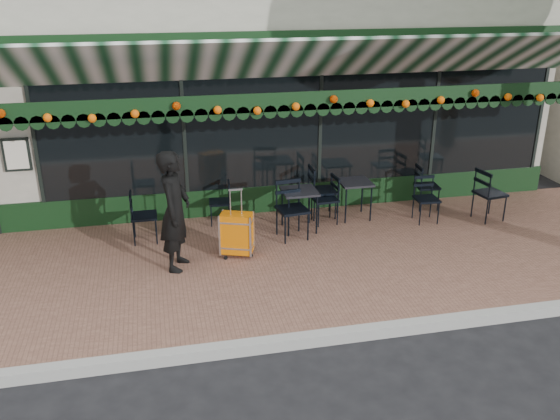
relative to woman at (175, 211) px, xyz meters
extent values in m
plane|color=black|center=(1.29, -2.07, -1.05)|extent=(80.00, 80.00, 0.00)
cube|color=brown|center=(1.29, -0.07, -0.97)|extent=(18.00, 4.00, 0.15)
cube|color=#9E9E99|center=(1.29, -2.15, -0.97)|extent=(18.00, 0.16, 0.15)
cube|color=gray|center=(1.29, 5.93, 1.20)|extent=(12.00, 8.00, 4.50)
cube|color=black|center=(2.49, 1.91, 0.60)|extent=(9.20, 0.04, 2.00)
cube|color=silver|center=(-2.41, 1.87, 0.45)|extent=(0.42, 0.04, 0.55)
cube|color=black|center=(1.29, 0.45, 1.41)|extent=(12.00, 0.03, 0.28)
cylinder|color=#E85F07|center=(1.29, 0.39, 1.39)|extent=(11.60, 0.12, 0.12)
imported|color=black|center=(0.00, 0.00, 0.00)|extent=(0.61, 0.75, 1.79)
cube|color=#DB6806|center=(0.91, 0.19, -0.51)|extent=(0.54, 0.41, 0.63)
cube|color=black|center=(0.91, 0.19, -0.86)|extent=(0.54, 0.41, 0.06)
cube|color=silver|center=(0.91, 0.19, 0.00)|extent=(0.21, 0.10, 0.39)
cube|color=black|center=(3.18, 1.30, -0.23)|extent=(0.55, 0.55, 0.04)
cylinder|color=black|center=(2.95, 1.07, -0.57)|extent=(0.03, 0.03, 0.65)
cylinder|color=black|center=(3.41, 1.07, -0.57)|extent=(0.03, 0.03, 0.65)
cylinder|color=black|center=(2.95, 1.53, -0.57)|extent=(0.03, 0.03, 0.65)
cylinder|color=black|center=(3.41, 1.53, -0.57)|extent=(0.03, 0.03, 0.65)
cube|color=black|center=(2.09, 0.98, -0.20)|extent=(0.58, 0.58, 0.04)
cylinder|color=black|center=(1.85, 0.74, -0.56)|extent=(0.03, 0.03, 0.67)
cylinder|color=black|center=(2.34, 0.74, -0.56)|extent=(0.03, 0.03, 0.67)
cylinder|color=black|center=(1.85, 1.22, -0.56)|extent=(0.03, 0.03, 0.67)
cylinder|color=black|center=(2.34, 1.22, -0.56)|extent=(0.03, 0.03, 0.67)
camera|label=1|loc=(-0.21, -8.05, 3.15)|focal=38.00mm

